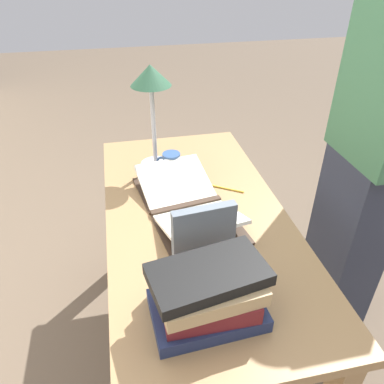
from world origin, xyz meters
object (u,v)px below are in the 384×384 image
at_px(book_stack_tall, 208,294).
at_px(reading_lamp, 151,89).
at_px(open_book, 186,203).
at_px(book_standing_upright, 204,239).
at_px(pencil, 225,188).
at_px(coffee_mug, 171,163).
at_px(person_reader, 373,150).

xyz_separation_m(book_stack_tall, reading_lamp, (0.80, 0.03, 0.26)).
bearing_deg(open_book, book_standing_upright, 168.95).
height_order(reading_lamp, pencil, reading_lamp).
distance_m(book_stack_tall, pencil, 0.61).
xyz_separation_m(open_book, coffee_mug, (0.27, 0.01, 0.02)).
xyz_separation_m(pencil, person_reader, (-0.08, -0.55, 0.15)).
relative_size(open_book, coffee_mug, 5.74).
relative_size(book_standing_upright, person_reader, 0.12).
bearing_deg(book_stack_tall, book_standing_upright, -9.98).
height_order(coffee_mug, person_reader, person_reader).
distance_m(open_book, book_stack_tall, 0.48).
relative_size(reading_lamp, pencil, 3.22).
bearing_deg(coffee_mug, book_stack_tall, 177.94).
xyz_separation_m(book_stack_tall, person_reader, (0.48, -0.76, 0.07)).
xyz_separation_m(book_standing_upright, person_reader, (0.32, -0.73, 0.05)).
height_order(book_stack_tall, pencil, book_stack_tall).
bearing_deg(person_reader, pencil, -98.63).
bearing_deg(coffee_mug, pencil, -132.65).
bearing_deg(pencil, open_book, 119.47).
xyz_separation_m(reading_lamp, coffee_mug, (-0.06, -0.06, -0.30)).
bearing_deg(reading_lamp, person_reader, -111.79).
height_order(open_book, person_reader, person_reader).
height_order(book_stack_tall, coffee_mug, book_stack_tall).
bearing_deg(reading_lamp, book_stack_tall, -177.79).
distance_m(book_stack_tall, book_standing_upright, 0.17).
bearing_deg(person_reader, book_standing_upright, -66.62).
xyz_separation_m(book_stack_tall, pencil, (0.57, -0.21, -0.08)).
bearing_deg(book_stack_tall, reading_lamp, 2.21).
distance_m(book_stack_tall, person_reader, 0.91).
height_order(reading_lamp, person_reader, person_reader).
xyz_separation_m(book_standing_upright, reading_lamp, (0.63, 0.06, 0.23)).
relative_size(book_stack_tall, coffee_mug, 3.09).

